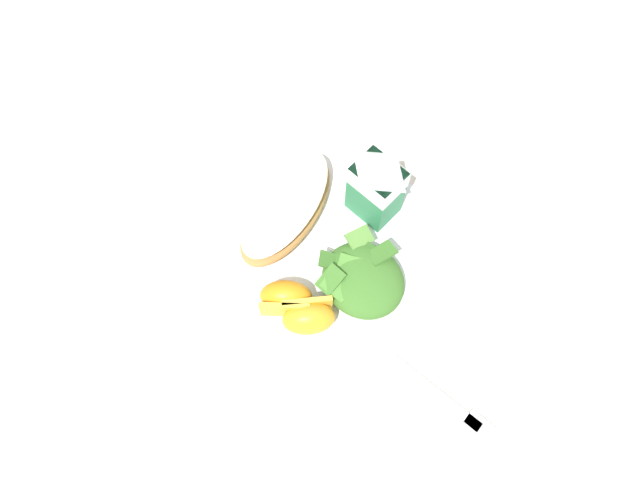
% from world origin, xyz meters
% --- Properties ---
extents(ground, '(3.00, 3.00, 0.00)m').
position_xyz_m(ground, '(0.00, 0.00, 0.00)').
color(ground, beige).
extents(white_plate, '(0.28, 0.28, 0.02)m').
position_xyz_m(white_plate, '(0.00, 0.00, 0.01)').
color(white_plate, white).
rests_on(white_plate, ground).
extents(cheesy_pizza_bread, '(0.12, 0.18, 0.04)m').
position_xyz_m(cheesy_pizza_bread, '(-0.06, 0.00, 0.03)').
color(cheesy_pizza_bread, '#B77F42').
rests_on(cheesy_pizza_bread, white_plate).
extents(green_salad_pile, '(0.11, 0.10, 0.05)m').
position_xyz_m(green_salad_pile, '(0.07, -0.01, 0.04)').
color(green_salad_pile, '#3D7028').
rests_on(green_salad_pile, white_plate).
extents(milk_carton, '(0.06, 0.05, 0.11)m').
position_xyz_m(milk_carton, '(0.01, 0.08, 0.08)').
color(milk_carton, '#2D8451').
rests_on(milk_carton, white_plate).
extents(orange_wedge_front, '(0.07, 0.07, 0.04)m').
position_xyz_m(orange_wedge_front, '(0.02, -0.08, 0.04)').
color(orange_wedge_front, orange).
rests_on(orange_wedge_front, white_plate).
extents(orange_wedge_middle, '(0.07, 0.07, 0.04)m').
position_xyz_m(orange_wedge_middle, '(0.06, -0.08, 0.04)').
color(orange_wedge_middle, orange).
rests_on(orange_wedge_middle, white_plate).
extents(metal_fork, '(0.19, 0.03, 0.01)m').
position_xyz_m(metal_fork, '(0.22, -0.04, 0.00)').
color(metal_fork, silver).
rests_on(metal_fork, ground).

